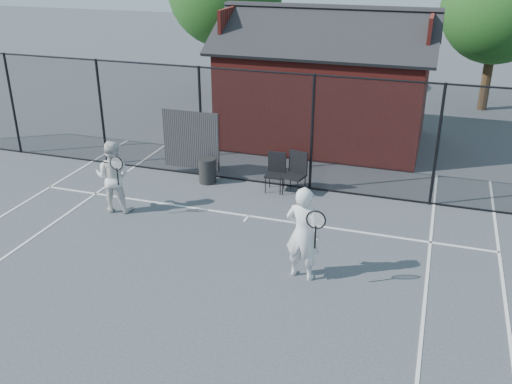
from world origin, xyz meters
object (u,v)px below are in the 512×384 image
(player_front, at_px, (303,233))
(player_back, at_px, (113,176))
(chair_right, at_px, (275,173))
(waste_bin, at_px, (207,171))
(clubhouse, at_px, (325,91))
(chair_left, at_px, (294,174))

(player_front, height_order, player_back, player_front)
(player_back, distance_m, chair_right, 4.00)
(waste_bin, bearing_deg, player_front, -47.06)
(chair_right, bearing_deg, waste_bin, 178.82)
(player_front, relative_size, player_back, 1.08)
(clubhouse, distance_m, chair_right, 4.55)
(clubhouse, bearing_deg, chair_right, -94.28)
(player_front, height_order, chair_left, player_front)
(player_front, distance_m, player_back, 5.15)
(chair_left, bearing_deg, clubhouse, 104.94)
(player_front, bearing_deg, chair_left, 106.79)
(player_front, relative_size, waste_bin, 2.79)
(chair_right, relative_size, waste_bin, 1.46)
(player_front, xyz_separation_m, player_back, (-4.92, 1.51, -0.07))
(chair_left, bearing_deg, player_front, -60.54)
(player_back, bearing_deg, chair_right, 34.42)
(chair_left, height_order, chair_right, chair_left)
(player_front, bearing_deg, chair_right, 113.54)
(chair_right, bearing_deg, clubhouse, 84.54)
(player_front, height_order, waste_bin, player_front)
(clubhouse, bearing_deg, player_back, -118.53)
(player_back, distance_m, waste_bin, 2.72)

